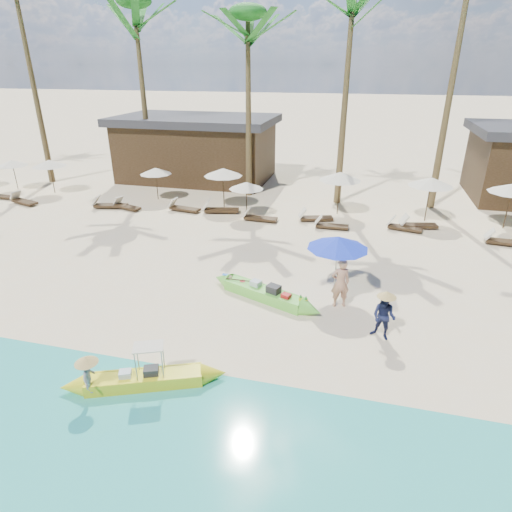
% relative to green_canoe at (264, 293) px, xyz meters
% --- Properties ---
extents(ground, '(240.00, 240.00, 0.00)m').
position_rel_green_canoe_xyz_m(ground, '(-0.57, -1.74, -0.21)').
color(ground, beige).
rests_on(ground, ground).
extents(wet_sand_strip, '(240.00, 4.50, 0.01)m').
position_rel_green_canoe_xyz_m(wet_sand_strip, '(-0.57, -6.74, -0.21)').
color(wet_sand_strip, tan).
rests_on(wet_sand_strip, ground).
extents(green_canoe, '(4.72, 2.10, 0.63)m').
position_rel_green_canoe_xyz_m(green_canoe, '(0.00, 0.00, 0.00)').
color(green_canoe, '#60C73C').
rests_on(green_canoe, ground).
extents(yellow_canoe, '(4.38, 2.04, 1.20)m').
position_rel_green_canoe_xyz_m(yellow_canoe, '(-1.92, -5.08, -0.02)').
color(yellow_canoe, yellow).
rests_on(yellow_canoe, ground).
extents(tourist, '(0.74, 0.61, 1.74)m').
position_rel_green_canoe_xyz_m(tourist, '(2.57, 0.15, 0.66)').
color(tourist, tan).
rests_on(tourist, ground).
extents(vendor_green, '(0.87, 0.79, 1.46)m').
position_rel_green_canoe_xyz_m(vendor_green, '(3.95, -1.43, 0.52)').
color(vendor_green, '#161B3C').
rests_on(vendor_green, ground).
extents(vendor_yellow, '(0.51, 0.67, 0.91)m').
position_rel_green_canoe_xyz_m(vendor_yellow, '(-2.99, -5.77, 0.42)').
color(vendor_yellow, gray).
rests_on(vendor_yellow, ground).
extents(blue_umbrella, '(2.09, 2.09, 2.25)m').
position_rel_green_canoe_xyz_m(blue_umbrella, '(2.35, 0.83, 1.82)').
color(blue_umbrella, '#99999E').
rests_on(blue_umbrella, ground).
extents(resort_parasol_1, '(1.86, 1.86, 1.92)m').
position_rel_green_canoe_xyz_m(resort_parasol_1, '(-19.03, 10.04, 1.52)').
color(resort_parasol_1, '#392717').
rests_on(resort_parasol_1, ground).
extents(lounger_1_right, '(1.64, 0.53, 0.55)m').
position_rel_green_canoe_xyz_m(lounger_1_right, '(-18.30, 7.98, -0.03)').
color(lounger_1_right, '#392717').
rests_on(lounger_1_right, ground).
extents(resort_parasol_2, '(2.04, 2.04, 2.10)m').
position_rel_green_canoe_xyz_m(resort_parasol_2, '(-16.10, 9.90, 1.68)').
color(resort_parasol_2, '#392717').
rests_on(resort_parasol_2, ground).
extents(lounger_2_left, '(1.93, 1.05, 0.63)m').
position_rel_green_canoe_xyz_m(lounger_2_left, '(-16.28, 7.35, -0.00)').
color(lounger_2_left, '#392717').
rests_on(lounger_2_left, ground).
extents(resort_parasol_3, '(1.87, 1.87, 1.93)m').
position_rel_green_canoe_xyz_m(resort_parasol_3, '(-9.03, 10.20, 1.53)').
color(resort_parasol_3, '#392717').
rests_on(resort_parasol_3, ground).
extents(lounger_3_left, '(2.01, 1.00, 0.66)m').
position_rel_green_canoe_xyz_m(lounger_3_left, '(-10.98, 7.87, 0.01)').
color(lounger_3_left, '#392717').
rests_on(lounger_3_left, ground).
extents(lounger_3_right, '(1.80, 1.03, 0.59)m').
position_rel_green_canoe_xyz_m(lounger_3_right, '(-9.92, 7.97, -0.02)').
color(lounger_3_right, '#392717').
rests_on(lounger_3_right, ground).
extents(resort_parasol_4, '(2.17, 2.17, 2.23)m').
position_rel_green_canoe_xyz_m(resort_parasol_4, '(-4.67, 9.76, 1.80)').
color(resort_parasol_4, '#392717').
rests_on(resort_parasol_4, ground).
extents(lounger_4_left, '(1.87, 0.81, 0.61)m').
position_rel_green_canoe_xyz_m(lounger_4_left, '(-6.65, 8.42, -0.01)').
color(lounger_4_left, '#392717').
rests_on(lounger_4_left, ground).
extents(lounger_4_right, '(2.06, 1.03, 0.67)m').
position_rel_green_canoe_xyz_m(lounger_4_right, '(-4.59, 8.62, 0.01)').
color(lounger_4_right, '#392717').
rests_on(lounger_4_right, ground).
extents(resort_parasol_5, '(1.84, 1.84, 1.89)m').
position_rel_green_canoe_xyz_m(resort_parasol_5, '(-2.95, 8.41, 1.49)').
color(resort_parasol_5, '#392717').
rests_on(resort_parasol_5, ground).
extents(lounger_5_left, '(1.82, 0.61, 0.61)m').
position_rel_green_canoe_xyz_m(lounger_5_left, '(-2.17, 7.87, -0.01)').
color(lounger_5_left, '#392717').
rests_on(lounger_5_left, ground).
extents(resort_parasol_6, '(2.25, 2.25, 2.32)m').
position_rel_green_canoe_xyz_m(resort_parasol_6, '(1.76, 10.08, 1.88)').
color(resort_parasol_6, '#392717').
rests_on(resort_parasol_6, ground).
extents(lounger_6_left, '(1.87, 1.02, 0.61)m').
position_rel_green_canoe_xyz_m(lounger_6_left, '(0.65, 8.60, -0.01)').
color(lounger_6_left, '#392717').
rests_on(lounger_6_left, ground).
extents(lounger_6_right, '(1.69, 0.54, 0.57)m').
position_rel_green_canoe_xyz_m(lounger_6_right, '(1.57, 7.64, -0.02)').
color(lounger_6_right, '#392717').
rests_on(lounger_6_right, ground).
extents(resort_parasol_7, '(2.24, 2.24, 2.31)m').
position_rel_green_canoe_xyz_m(resort_parasol_7, '(6.31, 10.04, 1.87)').
color(resort_parasol_7, '#392717').
rests_on(resort_parasol_7, ground).
extents(lounger_7_left, '(1.94, 0.95, 0.63)m').
position_rel_green_canoe_xyz_m(lounger_7_left, '(5.76, 8.73, -0.00)').
color(lounger_7_left, '#392717').
rests_on(lounger_7_left, ground).
extents(lounger_7_right, '(1.77, 0.89, 0.58)m').
position_rel_green_canoe_xyz_m(lounger_7_right, '(5.09, 8.28, -0.02)').
color(lounger_7_right, '#392717').
rests_on(lounger_7_right, ground).
extents(lounger_8_left, '(1.87, 0.73, 0.62)m').
position_rel_green_canoe_xyz_m(lounger_8_left, '(9.43, 7.44, -0.00)').
color(lounger_8_left, '#392717').
rests_on(lounger_8_left, ground).
extents(palm_1, '(2.08, 2.08, 13.60)m').
position_rel_green_canoe_xyz_m(palm_1, '(-18.16, 12.32, 10.61)').
color(palm_1, brown).
rests_on(palm_1, ground).
extents(palm_2, '(2.08, 2.08, 11.33)m').
position_rel_green_canoe_xyz_m(palm_2, '(-11.02, 13.34, 8.97)').
color(palm_2, brown).
rests_on(palm_2, ground).
extents(palm_3, '(2.08, 2.08, 10.52)m').
position_rel_green_canoe_xyz_m(palm_3, '(-3.93, 12.53, 8.37)').
color(palm_3, brown).
rests_on(palm_3, ground).
extents(palm_4, '(2.08, 2.08, 11.70)m').
position_rel_green_canoe_xyz_m(palm_4, '(1.58, 12.27, 9.24)').
color(palm_4, brown).
rests_on(palm_4, ground).
extents(pavilion_west, '(10.80, 6.60, 4.30)m').
position_rel_green_canoe_xyz_m(pavilion_west, '(-8.57, 15.76, 1.98)').
color(pavilion_west, '#392717').
rests_on(pavilion_west, ground).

